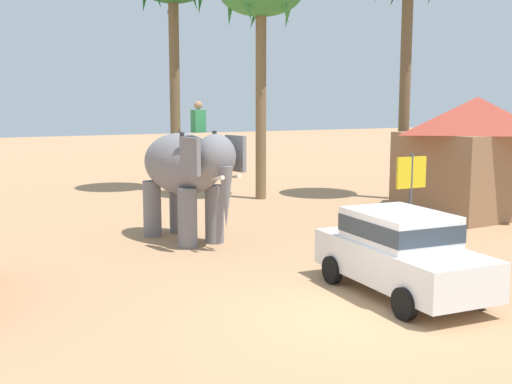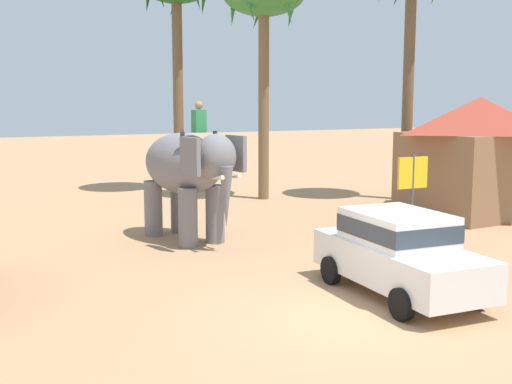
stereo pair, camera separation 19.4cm
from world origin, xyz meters
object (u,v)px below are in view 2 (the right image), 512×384
elephant_with_mahout (187,170)px  palm_tree_left_of_road (264,0)px  car_sedan_foreground (399,250)px  signboard_yellow (412,178)px  roadside_hut (478,153)px

elephant_with_mahout → palm_tree_left_of_road: bearing=49.0°
car_sedan_foreground → palm_tree_left_of_road: bearing=76.5°
car_sedan_foreground → palm_tree_left_of_road: size_ratio=0.47×
signboard_yellow → palm_tree_left_of_road: bearing=95.7°
roadside_hut → signboard_yellow: roadside_hut is taller
signboard_yellow → roadside_hut: bearing=24.4°
elephant_with_mahout → roadside_hut: roadside_hut is taller
elephant_with_mahout → signboard_yellow: bearing=-19.9°
car_sedan_foreground → roadside_hut: size_ratio=0.78×
elephant_with_mahout → car_sedan_foreground: bearing=-71.8°
roadside_hut → signboard_yellow: 4.73m
elephant_with_mahout → palm_tree_left_of_road: size_ratio=0.45×
palm_tree_left_of_road → roadside_hut: 9.74m
elephant_with_mahout → roadside_hut: (10.30, -0.23, 0.13)m
elephant_with_mahout → signboard_yellow: size_ratio=1.67×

